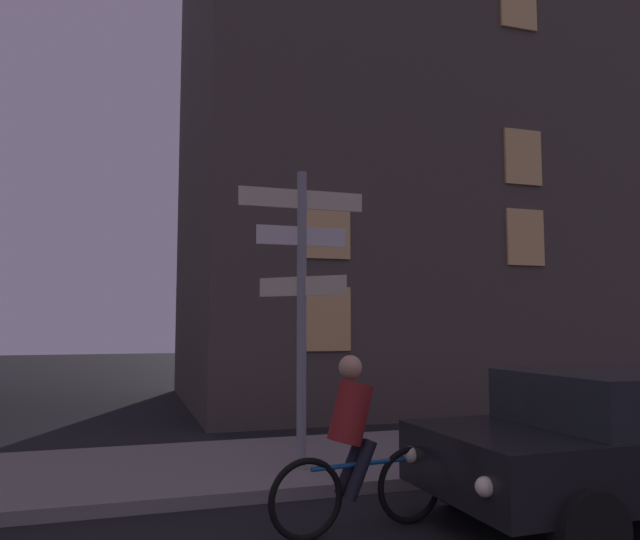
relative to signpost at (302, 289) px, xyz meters
The scene contains 5 objects.
sidewalk_kerb 2.72m from the signpost, 153.89° to the left, with size 40.00×2.96×0.14m, color gray.
signpost is the anchor object (origin of this frame).
car_far_oncoming 3.95m from the signpost, 42.14° to the right, with size 4.27×2.12×1.43m.
cyclist 2.53m from the signpost, 91.32° to the right, with size 1.81×0.38×1.61m.
building_right_block 10.35m from the signpost, 50.65° to the left, with size 13.27×7.39×13.41m.
Camera 1 is at (-0.77, -2.00, 1.89)m, focal length 34.38 mm.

